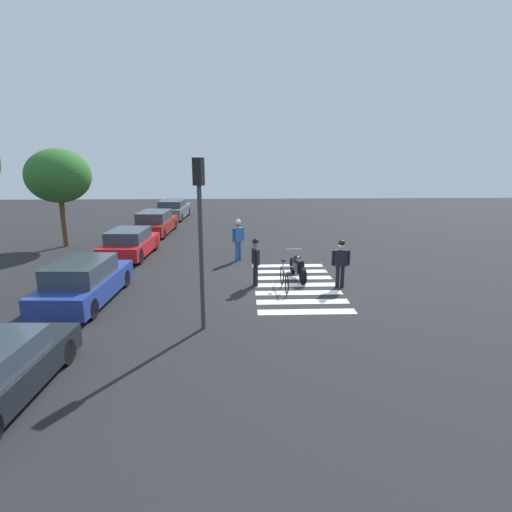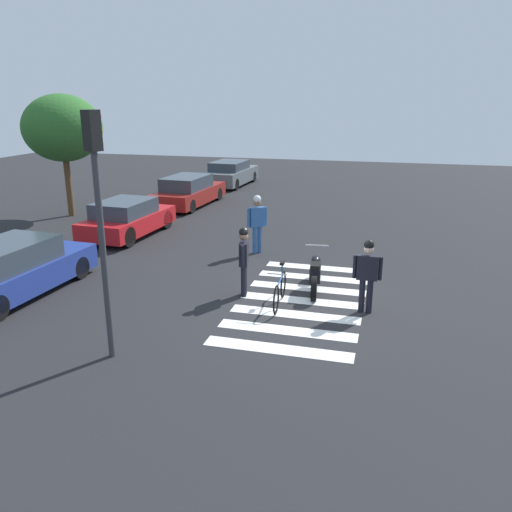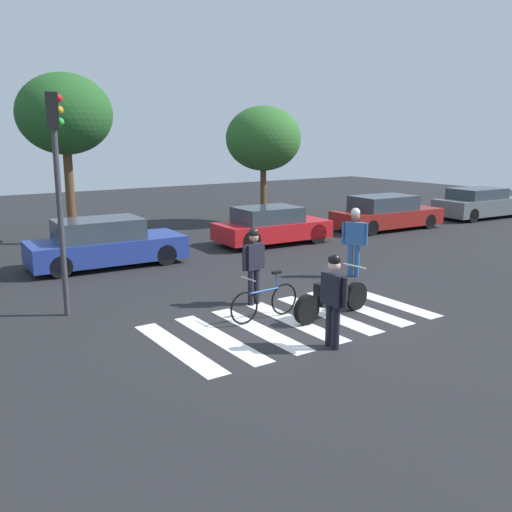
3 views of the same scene
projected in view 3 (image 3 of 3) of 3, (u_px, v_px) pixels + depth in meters
ground_plane at (294, 321)px, 11.94m from camera, size 60.00×60.00×0.00m
police_motorcycle at (332, 296)px, 12.16m from camera, size 2.19×0.62×1.03m
leaning_bicycle at (265, 302)px, 12.02m from camera, size 1.76×0.46×1.01m
officer_on_foot at (333, 294)px, 10.27m from camera, size 0.23×0.67×1.78m
officer_by_motorcycle at (254, 260)px, 12.93m from camera, size 0.67×0.28×1.79m
pedestrian_bystander at (355, 236)px, 15.49m from camera, size 0.50×0.54×1.90m
crosswalk_stripes at (294, 321)px, 11.94m from camera, size 5.85×3.07×0.01m
car_blue_hatchback at (105, 244)px, 16.79m from camera, size 4.59×2.02×1.43m
car_red_convertible at (271, 226)px, 20.21m from camera, size 4.14×2.02×1.34m
car_maroon_wagon at (386, 213)px, 23.33m from camera, size 4.77×2.07×1.39m
car_grey_coupe at (479, 203)px, 26.53m from camera, size 4.58×2.12×1.39m
traffic_light_pole at (58, 171)px, 11.70m from camera, size 0.36×0.30×4.68m
street_tree_mid at (65, 115)px, 19.44m from camera, size 3.24×3.24×5.90m
street_tree_far at (263, 139)px, 24.15m from camera, size 3.20×3.20×5.02m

